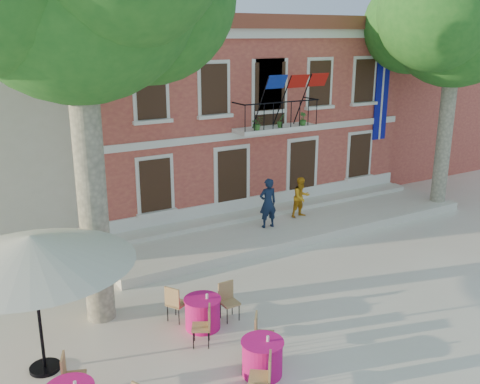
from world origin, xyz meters
name	(u,v)px	position (x,y,z in m)	size (l,w,h in m)	color
ground	(326,287)	(0.00, 0.00, 0.00)	(90.00, 90.00, 0.00)	beige
main_building	(218,107)	(2.00, 9.99, 3.78)	(13.50, 9.59, 7.50)	#C96148
neighbor_east	(398,101)	(14.00, 11.00, 3.22)	(9.40, 9.40, 6.40)	#C96148
terrace	(292,224)	(2.00, 4.40, 0.15)	(14.00, 3.40, 0.30)	silver
plane_tree_east	(457,21)	(8.53, 3.33, 7.28)	(5.02, 5.02, 9.87)	#A59E84
patio_umbrella	(31,250)	(-7.56, 0.02, 2.72)	(4.07, 4.07, 3.02)	black
pedestrian_navy	(268,203)	(0.84, 4.24, 1.18)	(0.64, 0.42, 1.77)	#101D37
pedestrian_orange	(301,197)	(2.51, 4.54, 1.05)	(0.73, 0.57, 1.51)	orange
cafe_table_1	(262,356)	(-3.69, -2.44, 0.42)	(1.48, 1.79, 0.95)	#D01376
cafe_table_3	(203,311)	(-3.92, -0.16, 0.43)	(1.63, 1.87, 0.95)	#D01376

